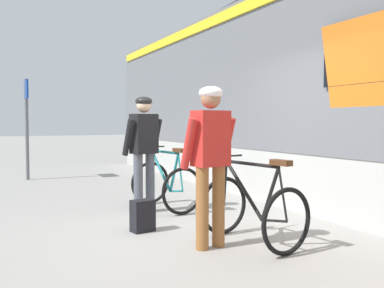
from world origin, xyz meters
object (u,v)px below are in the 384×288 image
at_px(bicycle_near_teal, 166,184).
at_px(backpack_on_platform, 143,216).
at_px(bicycle_far_black, 253,209).
at_px(water_bottle_near_the_bikes, 203,203).
at_px(platform_sign_post, 27,112).
at_px(cyclist_near_in_dark, 144,143).
at_px(cyclist_far_in_red, 210,152).

height_order(bicycle_near_teal, backpack_on_platform, bicycle_near_teal).
distance_m(bicycle_far_black, water_bottle_near_the_bikes, 2.07).
bearing_deg(platform_sign_post, cyclist_near_in_dark, -75.07).
relative_size(bicycle_near_teal, water_bottle_near_the_bikes, 6.28).
xyz_separation_m(cyclist_near_in_dark, bicycle_near_teal, (0.38, 0.06, -0.65)).
height_order(backpack_on_platform, water_bottle_near_the_bikes, backpack_on_platform).
height_order(cyclist_near_in_dark, water_bottle_near_the_bikes, cyclist_near_in_dark).
bearing_deg(platform_sign_post, backpack_on_platform, -81.79).
xyz_separation_m(cyclist_far_in_red, backpack_on_platform, (-0.43, 0.99, -0.85)).
bearing_deg(cyclist_near_in_dark, bicycle_far_black, -76.71).
bearing_deg(bicycle_near_teal, bicycle_far_black, -86.68).
bearing_deg(cyclist_near_in_dark, bicycle_near_teal, 8.60).
relative_size(bicycle_far_black, platform_sign_post, 0.49).
relative_size(cyclist_far_in_red, bicycle_near_teal, 1.53).
bearing_deg(backpack_on_platform, cyclist_far_in_red, -77.05).
xyz_separation_m(cyclist_far_in_red, water_bottle_near_the_bikes, (0.92, 1.91, -0.96)).
distance_m(backpack_on_platform, water_bottle_near_the_bikes, 1.64).
distance_m(bicycle_far_black, backpack_on_platform, 1.43).
distance_m(cyclist_near_in_dark, bicycle_far_black, 2.31).
bearing_deg(bicycle_near_teal, water_bottle_near_the_bikes, -21.64).
height_order(cyclist_near_in_dark, bicycle_near_teal, cyclist_near_in_dark).
height_order(backpack_on_platform, platform_sign_post, platform_sign_post).
bearing_deg(water_bottle_near_the_bikes, backpack_on_platform, -145.72).
distance_m(cyclist_near_in_dark, water_bottle_near_the_bikes, 1.35).
relative_size(cyclist_near_in_dark, platform_sign_post, 0.73).
xyz_separation_m(bicycle_near_teal, backpack_on_platform, (-0.80, -1.14, -0.20)).
height_order(cyclist_near_in_dark, cyclist_far_in_red, same).
bearing_deg(bicycle_far_black, backpack_on_platform, 130.66).
xyz_separation_m(bicycle_far_black, backpack_on_platform, (-0.93, 1.08, -0.20)).
relative_size(cyclist_far_in_red, water_bottle_near_the_bikes, 9.63).
distance_m(cyclist_near_in_dark, backpack_on_platform, 1.44).
height_order(bicycle_near_teal, bicycle_far_black, same).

